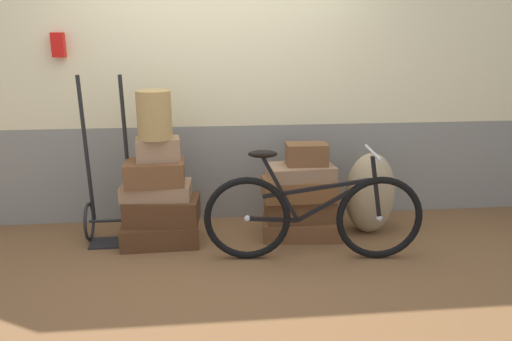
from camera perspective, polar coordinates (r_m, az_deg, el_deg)
The scene contains 16 objects.
ground at distance 4.07m, azimuth -3.89°, elevation -9.59°, with size 10.13×5.20×0.06m, color brown.
station_building at distance 4.54m, azimuth -4.50°, elevation 11.81°, with size 8.13×0.74×2.80m.
suitcase_0 at distance 4.24m, azimuth -10.90°, elevation -6.99°, with size 0.63×0.41×0.18m, color #4C2D19.
suitcase_1 at distance 4.18m, azimuth -10.71°, elevation -4.47°, with size 0.60×0.35×0.21m, color #4C2D19.
suitcase_2 at distance 4.16m, azimuth -11.36°, elevation -2.24°, with size 0.56×0.33×0.12m, color #937051.
suitcase_3 at distance 4.09m, azimuth -11.55°, elevation -0.24°, with size 0.47×0.32×0.19m, color brown.
suitcase_4 at distance 4.07m, azimuth -11.21°, elevation 2.42°, with size 0.35×0.22×0.18m, color #937051.
suitcase_5 at distance 4.33m, azimuth 5.22°, elevation -6.50°, with size 0.66×0.39×0.15m, color brown.
suitcase_6 at distance 4.27m, azimuth 5.05°, elevation -4.30°, with size 0.58×0.33×0.20m, color brown.
suitcase_7 at distance 4.18m, azimuth 5.01°, elevation -2.08°, with size 0.61×0.33×0.17m, color brown.
suitcase_8 at distance 4.15m, azimuth 5.19°, elevation -0.14°, with size 0.54×0.32×0.12m, color #937051.
suitcase_9 at distance 4.13m, azimuth 5.84°, elevation 1.88°, with size 0.34×0.20×0.18m, color brown.
wicker_basket at distance 4.00m, azimuth -11.63°, elevation 6.29°, with size 0.27×0.27×0.38m, color #A8844C.
luggage_trolley at distance 4.33m, azimuth -16.38°, elevation -3.85°, with size 0.40×0.38×1.39m.
burlap_sack at distance 4.41m, azimuth 12.97°, elevation -2.54°, with size 0.43×0.36×0.71m, color #9E8966.
bicycle at distance 3.82m, azimuth 6.53°, elevation -5.16°, with size 1.67×0.46×0.87m.
Camera 1 is at (-0.10, -3.68, 1.71)m, focal length 34.79 mm.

